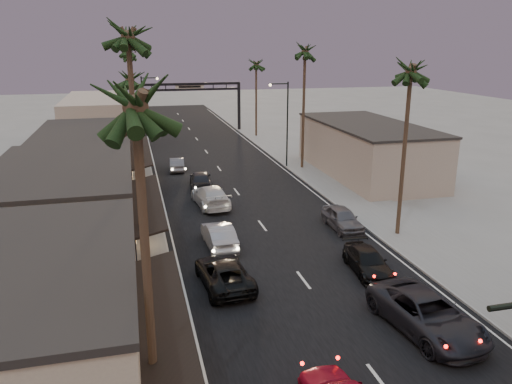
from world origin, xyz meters
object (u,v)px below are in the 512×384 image
palm_lb (127,29)px  palm_far (129,53)px  palm_rb (305,47)px  oncoming_silver (219,235)px  palm_la (135,91)px  streetlight_left (145,107)px  palm_ld (127,47)px  streetlight_right (285,117)px  oncoming_pickup (224,273)px  curbside_black (368,261)px  curbside_near (427,314)px  arch (190,95)px  palm_lc (130,74)px  palm_ra (412,64)px  palm_rc (256,61)px

palm_lb → palm_far: size_ratio=1.15×
palm_rb → oncoming_silver: size_ratio=3.02×
palm_far → palm_la: bearing=-90.2°
streetlight_left → palm_la: palm_la is taller
palm_lb → palm_ld: (0.00, 33.00, -0.97)m
palm_la → palm_rb: bearing=63.8°
streetlight_right → palm_ld: bearing=147.2°
oncoming_pickup → curbside_black: 8.33m
curbside_near → oncoming_silver: bearing=114.4°
palm_far → curbside_near: 67.17m
arch → palm_lc: size_ratio=1.25×
palm_ra → palm_lc: bearing=145.1°
streetlight_left → palm_rb: 22.07m
palm_lb → palm_ra: bearing=6.6°
palm_ld → palm_ra: 35.47m
palm_far → palm_ld: bearing=-90.7°
palm_lb → palm_far: (0.30, 56.00, -1.94)m
palm_far → curbside_black: 61.13m
palm_lb → oncoming_pickup: bearing=-31.2°
curbside_black → palm_ld: bearing=113.8°
streetlight_right → streetlight_left: size_ratio=1.00×
palm_ld → palm_rb: bearing=-32.6°
palm_la → curbside_black: (12.50, 10.07, -10.77)m
streetlight_right → palm_rc: palm_rc is taller
palm_lc → palm_ra: palm_ra is taller
palm_far → oncoming_silver: bearing=-85.1°
palm_ld → curbside_black: (12.50, -35.93, -11.74)m
streetlight_right → palm_rc: size_ratio=0.74×
streetlight_left → palm_ra: bearing=-65.5°
curbside_near → palm_far: bearing=93.5°
arch → oncoming_pickup: arch is taller
palm_lc → palm_rc: bearing=58.4°
palm_far → oncoming_silver: palm_far is taller
arch → palm_rb: bearing=-71.7°
palm_lc → palm_ld: 19.10m
streetlight_right → palm_ra: bearing=-85.4°
arch → palm_ra: size_ratio=1.15×
palm_lc → oncoming_pickup: size_ratio=2.28×
palm_rb → streetlight_right: bearing=149.2°
arch → streetlight_left: bearing=-120.0°
palm_lb → curbside_black: bearing=-13.2°
palm_ra → oncoming_silver: size_ratio=2.81×
arch → curbside_near: size_ratio=2.42×
palm_la → palm_lb: (-0.00, 13.00, 1.94)m
arch → palm_ra: bearing=-79.4°
palm_la → palm_ra: same height
palm_rc → oncoming_pickup: bearing=-106.3°
palm_lc → oncoming_silver: 15.48m
palm_ra → palm_rb: (0.00, 20.00, 0.97)m
palm_lc → palm_rb: bearing=24.9°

